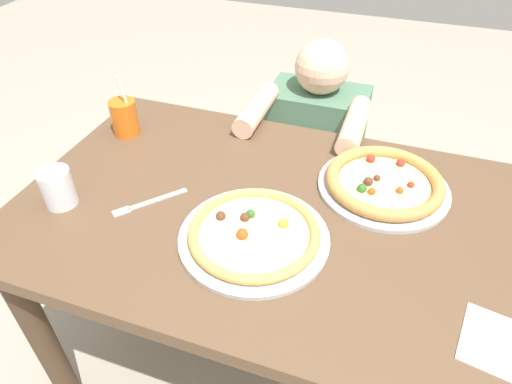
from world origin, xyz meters
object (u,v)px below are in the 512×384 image
(pizza_far, at_px, (384,183))
(water_cup_clear, at_px, (57,187))
(fork, at_px, (147,203))
(diner_seated, at_px, (312,165))
(pizza_near, at_px, (254,234))
(drink_cup_colored, at_px, (124,117))

(pizza_far, bearing_deg, water_cup_clear, -156.91)
(pizza_far, bearing_deg, fork, -155.30)
(fork, relative_size, diner_seated, 0.17)
(water_cup_clear, height_order, diner_seated, diner_seated)
(pizza_far, height_order, diner_seated, diner_seated)
(fork, bearing_deg, pizza_far, 24.70)
(pizza_near, relative_size, fork, 2.19)
(pizza_far, xyz_separation_m, fork, (-0.58, -0.27, -0.02))
(pizza_near, bearing_deg, drink_cup_colored, 149.65)
(pizza_near, height_order, pizza_far, same)
(pizza_near, xyz_separation_m, water_cup_clear, (-0.52, -0.04, 0.04))
(water_cup_clear, relative_size, fork, 0.62)
(water_cup_clear, distance_m, diner_seated, 1.01)
(pizza_near, distance_m, pizza_far, 0.40)
(water_cup_clear, bearing_deg, pizza_far, 23.09)
(fork, xyz_separation_m, diner_seated, (0.29, 0.74, -0.31))
(pizza_far, bearing_deg, pizza_near, -132.18)
(drink_cup_colored, height_order, fork, drink_cup_colored)
(pizza_far, distance_m, drink_cup_colored, 0.81)
(fork, bearing_deg, water_cup_clear, -161.51)
(diner_seated, bearing_deg, pizza_near, -88.61)
(pizza_near, xyz_separation_m, diner_seated, (-0.02, 0.77, -0.33))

